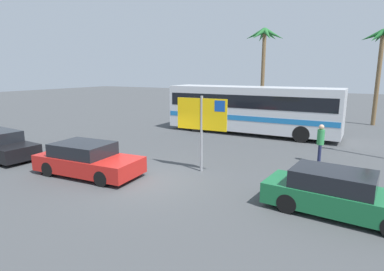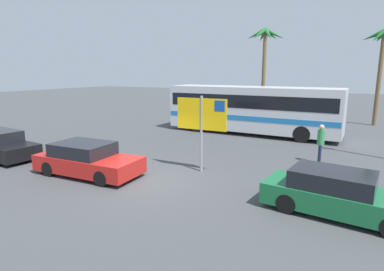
{
  "view_description": "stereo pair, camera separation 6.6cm",
  "coord_description": "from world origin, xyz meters",
  "px_view_note": "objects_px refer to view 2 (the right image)",
  "views": [
    {
      "loc": [
        7.24,
        -9.34,
        4.16
      ],
      "look_at": [
        0.41,
        3.02,
        1.3
      ],
      "focal_mm": 29.54,
      "sensor_mm": 36.0,
      "label": 1
    },
    {
      "loc": [
        7.29,
        -9.31,
        4.16
      ],
      "look_at": [
        0.41,
        3.02,
        1.3
      ],
      "focal_mm": 29.54,
      "sensor_mm": 36.0,
      "label": 2
    }
  ],
  "objects_px": {
    "pedestrian_crossing_lot": "(321,140)",
    "car_green": "(338,194)",
    "bus_front_coach": "(252,108)",
    "car_red": "(87,160)",
    "ferry_sign": "(203,117)"
  },
  "relations": [
    {
      "from": "pedestrian_crossing_lot",
      "to": "car_green",
      "type": "bearing_deg",
      "value": -89.45
    },
    {
      "from": "bus_front_coach",
      "to": "car_red",
      "type": "height_order",
      "value": "bus_front_coach"
    },
    {
      "from": "pedestrian_crossing_lot",
      "to": "ferry_sign",
      "type": "bearing_deg",
      "value": -150.28
    },
    {
      "from": "ferry_sign",
      "to": "car_green",
      "type": "bearing_deg",
      "value": -20.93
    },
    {
      "from": "bus_front_coach",
      "to": "car_red",
      "type": "relative_size",
      "value": 2.53
    },
    {
      "from": "bus_front_coach",
      "to": "car_green",
      "type": "xyz_separation_m",
      "value": [
        6.31,
        -10.79,
        -1.15
      ]
    },
    {
      "from": "bus_front_coach",
      "to": "car_green",
      "type": "bearing_deg",
      "value": -59.68
    },
    {
      "from": "car_green",
      "to": "pedestrian_crossing_lot",
      "type": "distance_m",
      "value": 5.6
    },
    {
      "from": "bus_front_coach",
      "to": "pedestrian_crossing_lot",
      "type": "distance_m",
      "value": 7.41
    },
    {
      "from": "car_red",
      "to": "bus_front_coach",
      "type": "bearing_deg",
      "value": 71.71
    },
    {
      "from": "bus_front_coach",
      "to": "car_red",
      "type": "bearing_deg",
      "value": -104.37
    },
    {
      "from": "ferry_sign",
      "to": "pedestrian_crossing_lot",
      "type": "distance_m",
      "value": 5.72
    },
    {
      "from": "ferry_sign",
      "to": "pedestrian_crossing_lot",
      "type": "height_order",
      "value": "ferry_sign"
    },
    {
      "from": "car_red",
      "to": "pedestrian_crossing_lot",
      "type": "xyz_separation_m",
      "value": [
        8.09,
        6.38,
        0.44
      ]
    },
    {
      "from": "car_red",
      "to": "pedestrian_crossing_lot",
      "type": "bearing_deg",
      "value": 34.33
    }
  ]
}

